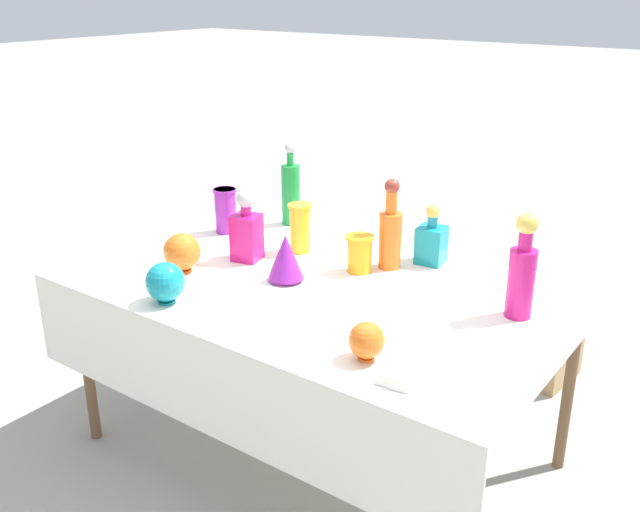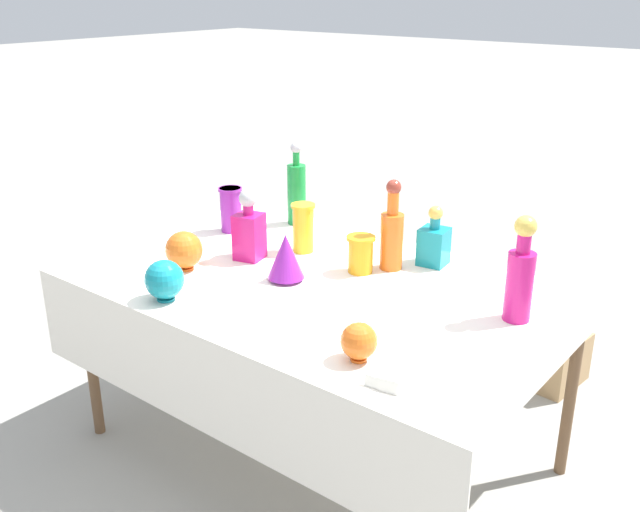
% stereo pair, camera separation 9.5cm
% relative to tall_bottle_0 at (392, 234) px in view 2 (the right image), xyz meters
% --- Properties ---
extents(ground_plane, '(40.00, 40.00, 0.00)m').
position_rel_tall_bottle_0_xyz_m(ground_plane, '(-0.14, -0.27, -0.90)').
color(ground_plane, gray).
extents(display_table, '(1.85, 1.17, 0.76)m').
position_rel_tall_bottle_0_xyz_m(display_table, '(-0.14, -0.31, -0.20)').
color(display_table, white).
rests_on(display_table, ground).
extents(tall_bottle_0, '(0.09, 0.09, 0.36)m').
position_rel_tall_bottle_0_xyz_m(tall_bottle_0, '(0.00, 0.00, 0.00)').
color(tall_bottle_0, orange).
rests_on(tall_bottle_0, display_table).
extents(tall_bottle_1, '(0.08, 0.08, 0.38)m').
position_rel_tall_bottle_0_xyz_m(tall_bottle_1, '(-0.64, 0.20, 0.01)').
color(tall_bottle_1, '#198C38').
rests_on(tall_bottle_1, display_table).
extents(tall_bottle_2, '(0.09, 0.09, 0.36)m').
position_rel_tall_bottle_0_xyz_m(tall_bottle_2, '(0.57, -0.12, 0.02)').
color(tall_bottle_2, '#C61972').
rests_on(tall_bottle_2, display_table).
extents(square_decanter_0, '(0.12, 0.12, 0.24)m').
position_rel_tall_bottle_0_xyz_m(square_decanter_0, '(0.11, 0.14, -0.05)').
color(square_decanter_0, teal).
rests_on(square_decanter_0, display_table).
extents(square_decanter_1, '(0.13, 0.13, 0.29)m').
position_rel_tall_bottle_0_xyz_m(square_decanter_1, '(-0.50, -0.26, -0.02)').
color(square_decanter_1, '#C61972').
rests_on(square_decanter_1, display_table).
extents(slender_vase_0, '(0.10, 0.10, 0.20)m').
position_rel_tall_bottle_0_xyz_m(slender_vase_0, '(-0.80, -0.07, -0.04)').
color(slender_vase_0, purple).
rests_on(slender_vase_0, display_table).
extents(slender_vase_1, '(0.10, 0.10, 0.20)m').
position_rel_tall_bottle_0_xyz_m(slender_vase_1, '(-0.39, -0.07, -0.03)').
color(slender_vase_1, yellow).
rests_on(slender_vase_1, display_table).
extents(slender_vase_2, '(0.11, 0.11, 0.14)m').
position_rel_tall_bottle_0_xyz_m(slender_vase_2, '(-0.07, -0.10, -0.06)').
color(slender_vase_2, orange).
rests_on(slender_vase_2, display_table).
extents(fluted_vase_0, '(0.14, 0.14, 0.18)m').
position_rel_tall_bottle_0_xyz_m(fluted_vase_0, '(-0.24, -0.34, -0.05)').
color(fluted_vase_0, purple).
rests_on(fluted_vase_0, display_table).
extents(round_bowl_0, '(0.11, 0.11, 0.12)m').
position_rel_tall_bottle_0_xyz_m(round_bowl_0, '(0.32, -0.67, -0.08)').
color(round_bowl_0, orange).
rests_on(round_bowl_0, display_table).
extents(round_bowl_1, '(0.14, 0.14, 0.15)m').
position_rel_tall_bottle_0_xyz_m(round_bowl_1, '(-0.46, -0.74, -0.07)').
color(round_bowl_1, teal).
rests_on(round_bowl_1, display_table).
extents(round_bowl_2, '(0.15, 0.15, 0.15)m').
position_rel_tall_bottle_0_xyz_m(round_bowl_2, '(-0.62, -0.50, -0.06)').
color(round_bowl_2, orange).
rests_on(round_bowl_2, display_table).
extents(price_tag_left, '(0.05, 0.02, 0.03)m').
position_rel_tall_bottle_0_xyz_m(price_tag_left, '(0.44, -0.76, -0.13)').
color(price_tag_left, white).
rests_on(price_tag_left, display_table).
extents(price_tag_center, '(0.06, 0.02, 0.04)m').
position_rel_tall_bottle_0_xyz_m(price_tag_center, '(0.49, -0.76, -0.12)').
color(price_tag_center, white).
rests_on(price_tag_center, display_table).
extents(cardboard_box_behind_left, '(0.51, 0.30, 0.39)m').
position_rel_tall_bottle_0_xyz_m(cardboard_box_behind_left, '(-0.46, 0.90, -0.75)').
color(cardboard_box_behind_left, tan).
rests_on(cardboard_box_behind_left, ground).
extents(cardboard_box_behind_right, '(0.49, 0.36, 0.33)m').
position_rel_tall_bottle_0_xyz_m(cardboard_box_behind_right, '(0.29, 0.86, -0.78)').
color(cardboard_box_behind_right, tan).
rests_on(cardboard_box_behind_right, ground).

